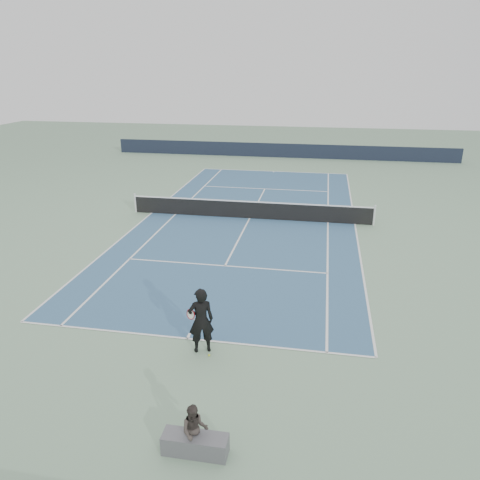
% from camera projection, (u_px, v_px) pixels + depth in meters
% --- Properties ---
extents(ground, '(80.00, 80.00, 0.00)m').
position_uv_depth(ground, '(250.00, 218.00, 24.93)').
color(ground, gray).
extents(court_surface, '(10.97, 23.77, 0.01)m').
position_uv_depth(court_surface, '(250.00, 218.00, 24.92)').
color(court_surface, '#355B7E').
rests_on(court_surface, ground).
extents(tennis_net, '(12.90, 0.10, 1.07)m').
position_uv_depth(tennis_net, '(250.00, 209.00, 24.75)').
color(tennis_net, silver).
rests_on(tennis_net, ground).
extents(windscreen_far, '(30.00, 0.25, 1.20)m').
position_uv_depth(windscreen_far, '(282.00, 150.00, 41.19)').
color(windscreen_far, black).
rests_on(windscreen_far, ground).
extents(tennis_player, '(0.90, 0.77, 1.97)m').
position_uv_depth(tennis_player, '(201.00, 320.00, 13.07)').
color(tennis_player, black).
rests_on(tennis_player, ground).
extents(tennis_ball, '(0.06, 0.06, 0.06)m').
position_uv_depth(tennis_ball, '(209.00, 355.00, 13.14)').
color(tennis_ball, '#D1E12E').
rests_on(tennis_ball, ground).
extents(spectator_bench, '(1.46, 0.80, 1.19)m').
position_uv_depth(spectator_bench, '(195.00, 437.00, 9.74)').
color(spectator_bench, '#56565B').
rests_on(spectator_bench, ground).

